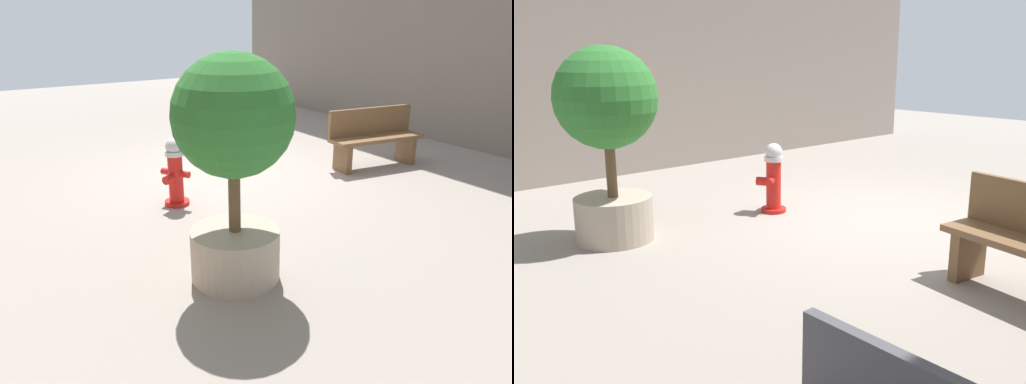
% 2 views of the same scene
% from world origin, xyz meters
% --- Properties ---
extents(ground_plane, '(23.40, 23.40, 0.00)m').
position_xyz_m(ground_plane, '(0.00, 0.00, 0.00)').
color(ground_plane, gray).
extents(fire_hydrant, '(0.39, 0.40, 0.90)m').
position_xyz_m(fire_hydrant, '(1.22, 0.84, 0.45)').
color(fire_hydrant, red).
rests_on(fire_hydrant, ground_plane).
extents(bench_near, '(1.63, 0.67, 0.95)m').
position_xyz_m(bench_near, '(-2.23, 0.99, 0.49)').
color(bench_near, brown).
rests_on(bench_near, ground_plane).
extents(planter_tree, '(1.08, 1.08, 2.10)m').
position_xyz_m(planter_tree, '(1.54, 2.89, 1.27)').
color(planter_tree, tan).
rests_on(planter_tree, ground_plane).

